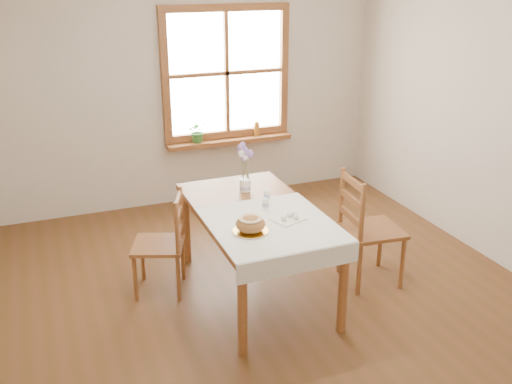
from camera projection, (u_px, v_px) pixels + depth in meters
ground at (270, 310)px, 4.52m from camera, size 5.00×5.00×0.00m
room_walls at (272, 97)px, 3.90m from camera, size 4.60×5.10×2.65m
window at (226, 73)px, 6.30m from camera, size 1.46×0.08×1.46m
window_sill at (229, 141)px, 6.52m from camera, size 1.46×0.20×0.05m
dining_table at (256, 219)px, 4.54m from camera, size 0.90×1.60×0.75m
table_linen at (271, 224)px, 4.24m from camera, size 0.91×0.99×0.01m
chair_left at (158, 243)px, 4.66m from camera, size 0.54×0.53×0.86m
chair_right at (372, 228)px, 4.79m from camera, size 0.52×0.50×0.98m
bread_plate at (250, 231)px, 4.10m from camera, size 0.25×0.25×0.01m
bread_loaf at (250, 223)px, 4.07m from camera, size 0.21×0.21×0.12m
egg_napkin at (288, 219)px, 4.30m from camera, size 0.28×0.26×0.01m
eggs at (288, 216)px, 4.30m from camera, size 0.22×0.21×0.04m
salt_shaker at (265, 203)px, 4.47m from camera, size 0.06×0.06×0.10m
pepper_shaker at (267, 195)px, 4.65m from camera, size 0.06×0.06×0.09m
flower_vase at (245, 186)px, 4.85m from camera, size 0.12×0.12×0.11m
lavender_bouquet at (245, 162)px, 4.77m from camera, size 0.17×0.17×0.32m
potted_plant at (198, 134)px, 6.35m from camera, size 0.26×0.28×0.19m
amber_bottle at (257, 128)px, 6.59m from camera, size 0.08×0.08×0.17m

